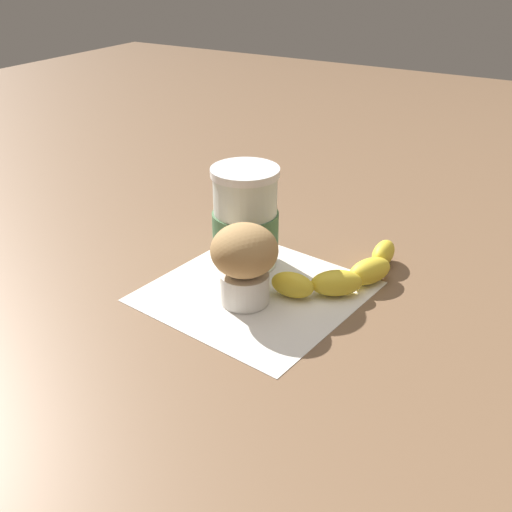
{
  "coord_description": "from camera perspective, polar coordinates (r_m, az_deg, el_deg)",
  "views": [
    {
      "loc": [
        0.33,
        -0.56,
        0.4
      ],
      "look_at": [
        0.0,
        0.0,
        0.05
      ],
      "focal_mm": 42.0,
      "sensor_mm": 36.0,
      "label": 1
    }
  ],
  "objects": [
    {
      "name": "muffin",
      "position": [
        0.72,
        -1.34,
        -0.3
      ],
      "size": [
        0.08,
        0.08,
        0.1
      ],
      "color": "white",
      "rests_on": "paper_napkin"
    },
    {
      "name": "paper_napkin",
      "position": [
        0.76,
        -0.0,
        -3.37
      ],
      "size": [
        0.27,
        0.27,
        0.0
      ],
      "primitive_type": "cube",
      "rotation": [
        0.0,
        0.0,
        -0.13
      ],
      "color": "white",
      "rests_on": "ground_plane"
    },
    {
      "name": "ground_plane",
      "position": [
        0.77,
        -0.0,
        -3.42
      ],
      "size": [
        3.0,
        3.0,
        0.0
      ],
      "primitive_type": "plane",
      "color": "brown"
    },
    {
      "name": "sugar_packet",
      "position": [
        0.9,
        -1.94,
        1.85
      ],
      "size": [
        0.06,
        0.06,
        0.01
      ],
      "primitive_type": "cube",
      "rotation": [
        0.0,
        0.0,
        2.41
      ],
      "color": "#E0B27F",
      "rests_on": "ground_plane"
    },
    {
      "name": "coffee_cup",
      "position": [
        0.8,
        -1.01,
        3.35
      ],
      "size": [
        0.09,
        0.09,
        0.14
      ],
      "color": "silver",
      "rests_on": "paper_napkin"
    },
    {
      "name": "banana",
      "position": [
        0.78,
        8.74,
        -1.65
      ],
      "size": [
        0.13,
        0.18,
        0.03
      ],
      "color": "yellow",
      "rests_on": "paper_napkin"
    }
  ]
}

